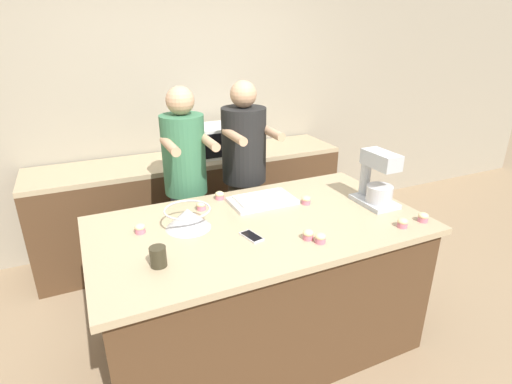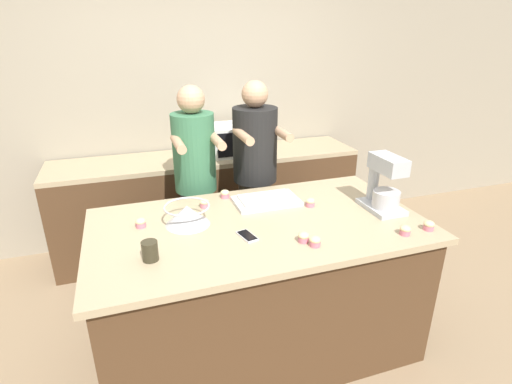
{
  "view_description": "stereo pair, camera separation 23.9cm",
  "coord_description": "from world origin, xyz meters",
  "px_view_note": "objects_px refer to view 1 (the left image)",
  "views": [
    {
      "loc": [
        -0.93,
        -1.95,
        2.0
      ],
      "look_at": [
        0.0,
        0.05,
        1.09
      ],
      "focal_mm": 28.0,
      "sensor_mm": 36.0,
      "label": 1
    },
    {
      "loc": [
        -0.71,
        -2.04,
        2.0
      ],
      "look_at": [
        0.0,
        0.05,
        1.09
      ],
      "focal_mm": 28.0,
      "sensor_mm": 36.0,
      "label": 2
    }
  ],
  "objects_px": {
    "person_right": "(245,181)",
    "cupcake_3": "(306,200)",
    "cupcake_4": "(140,228)",
    "person_left": "(187,190)",
    "cupcake_0": "(423,217)",
    "cupcake_1": "(403,223)",
    "microwave_oven": "(219,140)",
    "baking_tray": "(262,200)",
    "mixing_bowl": "(188,217)",
    "cupcake_7": "(201,206)",
    "cupcake_6": "(220,195)",
    "cupcake_2": "(320,238)",
    "cell_phone": "(251,236)",
    "stand_mixer": "(377,181)",
    "cupcake_5": "(308,235)",
    "drinking_glass": "(158,257)"
  },
  "relations": [
    {
      "from": "person_right",
      "to": "cupcake_3",
      "type": "distance_m",
      "value": 0.7
    },
    {
      "from": "cupcake_3",
      "to": "cupcake_4",
      "type": "xyz_separation_m",
      "value": [
        -1.08,
        0.05,
        0.0
      ]
    },
    {
      "from": "person_left",
      "to": "cupcake_4",
      "type": "bearing_deg",
      "value": -125.14
    },
    {
      "from": "cupcake_0",
      "to": "cupcake_1",
      "type": "xyz_separation_m",
      "value": [
        -0.17,
        -0.0,
        0.0
      ]
    },
    {
      "from": "cupcake_3",
      "to": "microwave_oven",
      "type": "bearing_deg",
      "value": 95.94
    },
    {
      "from": "baking_tray",
      "to": "cupcake_4",
      "type": "xyz_separation_m",
      "value": [
        -0.82,
        -0.1,
        0.01
      ]
    },
    {
      "from": "person_left",
      "to": "mixing_bowl",
      "type": "height_order",
      "value": "person_left"
    },
    {
      "from": "baking_tray",
      "to": "cupcake_7",
      "type": "xyz_separation_m",
      "value": [
        -0.41,
        0.06,
        0.01
      ]
    },
    {
      "from": "person_left",
      "to": "cupcake_6",
      "type": "height_order",
      "value": "person_left"
    },
    {
      "from": "cupcake_7",
      "to": "cupcake_2",
      "type": "bearing_deg",
      "value": -56.22
    },
    {
      "from": "person_right",
      "to": "cupcake_7",
      "type": "height_order",
      "value": "person_right"
    },
    {
      "from": "cell_phone",
      "to": "cupcake_1",
      "type": "height_order",
      "value": "cupcake_1"
    },
    {
      "from": "person_right",
      "to": "microwave_oven",
      "type": "relative_size",
      "value": 3.37
    },
    {
      "from": "cupcake_3",
      "to": "cupcake_7",
      "type": "height_order",
      "value": "same"
    },
    {
      "from": "stand_mixer",
      "to": "baking_tray",
      "type": "distance_m",
      "value": 0.76
    },
    {
      "from": "cupcake_5",
      "to": "cupcake_3",
      "type": "bearing_deg",
      "value": 59.9
    },
    {
      "from": "mixing_bowl",
      "to": "cell_phone",
      "type": "xyz_separation_m",
      "value": [
        0.29,
        -0.26,
        -0.06
      ]
    },
    {
      "from": "mixing_bowl",
      "to": "cupcake_4",
      "type": "distance_m",
      "value": 0.28
    },
    {
      "from": "cupcake_0",
      "to": "cupcake_2",
      "type": "distance_m",
      "value": 0.71
    },
    {
      "from": "cupcake_3",
      "to": "cupcake_7",
      "type": "xyz_separation_m",
      "value": [
        -0.66,
        0.21,
        0.0
      ]
    },
    {
      "from": "cupcake_3",
      "to": "person_right",
      "type": "bearing_deg",
      "value": 102.63
    },
    {
      "from": "microwave_oven",
      "to": "cupcake_5",
      "type": "bearing_deg",
      "value": -93.49
    },
    {
      "from": "cupcake_2",
      "to": "cupcake_6",
      "type": "bearing_deg",
      "value": 110.1
    },
    {
      "from": "drinking_glass",
      "to": "cupcake_3",
      "type": "xyz_separation_m",
      "value": [
        1.05,
        0.34,
        -0.02
      ]
    },
    {
      "from": "cupcake_1",
      "to": "cupcake_7",
      "type": "relative_size",
      "value": 1.0
    },
    {
      "from": "cupcake_0",
      "to": "cupcake_1",
      "type": "height_order",
      "value": "same"
    },
    {
      "from": "cupcake_0",
      "to": "cupcake_2",
      "type": "height_order",
      "value": "same"
    },
    {
      "from": "cupcake_0",
      "to": "cupcake_3",
      "type": "xyz_separation_m",
      "value": [
        -0.51,
        0.52,
        0.0
      ]
    },
    {
      "from": "cupcake_2",
      "to": "person_left",
      "type": "bearing_deg",
      "value": 110.16
    },
    {
      "from": "baking_tray",
      "to": "person_left",
      "type": "bearing_deg",
      "value": 125.1
    },
    {
      "from": "person_right",
      "to": "drinking_glass",
      "type": "xyz_separation_m",
      "value": [
        -0.9,
        -1.02,
        0.1
      ]
    },
    {
      "from": "person_right",
      "to": "cupcake_4",
      "type": "relative_size",
      "value": 26.66
    },
    {
      "from": "cupcake_0",
      "to": "baking_tray",
      "type": "bearing_deg",
      "value": 138.61
    },
    {
      "from": "cupcake_0",
      "to": "cupcake_1",
      "type": "relative_size",
      "value": 1.0
    },
    {
      "from": "stand_mixer",
      "to": "cell_phone",
      "type": "xyz_separation_m",
      "value": [
        -0.94,
        -0.08,
        -0.15
      ]
    },
    {
      "from": "cupcake_0",
      "to": "cupcake_4",
      "type": "height_order",
      "value": "same"
    },
    {
      "from": "cupcake_6",
      "to": "cupcake_5",
      "type": "bearing_deg",
      "value": -71.05
    },
    {
      "from": "mixing_bowl",
      "to": "drinking_glass",
      "type": "height_order",
      "value": "mixing_bowl"
    },
    {
      "from": "cupcake_4",
      "to": "baking_tray",
      "type": "bearing_deg",
      "value": 6.78
    },
    {
      "from": "mixing_bowl",
      "to": "cupcake_4",
      "type": "relative_size",
      "value": 4.42
    },
    {
      "from": "cupcake_2",
      "to": "cupcake_3",
      "type": "distance_m",
      "value": 0.52
    },
    {
      "from": "baking_tray",
      "to": "microwave_oven",
      "type": "bearing_deg",
      "value": 84.33
    },
    {
      "from": "cell_phone",
      "to": "cupcake_7",
      "type": "relative_size",
      "value": 2.52
    },
    {
      "from": "person_right",
      "to": "mixing_bowl",
      "type": "height_order",
      "value": "person_right"
    },
    {
      "from": "mixing_bowl",
      "to": "cupcake_7",
      "type": "height_order",
      "value": "mixing_bowl"
    },
    {
      "from": "stand_mixer",
      "to": "cupcake_4",
      "type": "bearing_deg",
      "value": 170.91
    },
    {
      "from": "cupcake_4",
      "to": "cupcake_5",
      "type": "bearing_deg",
      "value": -29.2
    },
    {
      "from": "person_left",
      "to": "cupcake_6",
      "type": "bearing_deg",
      "value": -69.72
    },
    {
      "from": "mixing_bowl",
      "to": "drinking_glass",
      "type": "distance_m",
      "value": 0.42
    },
    {
      "from": "cupcake_4",
      "to": "cupcake_5",
      "type": "height_order",
      "value": "same"
    }
  ]
}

